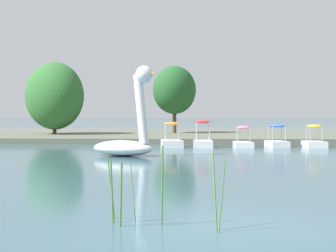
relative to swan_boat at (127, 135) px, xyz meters
name	(u,v)px	position (x,y,z in m)	size (l,w,h in m)	color
ground_plane	(221,226)	(3.68, -15.29, -1.02)	(431.91, 431.91, 0.00)	#385966
shore_bank_far	(198,135)	(3.68, 20.16, -0.82)	(145.11, 22.71, 0.39)	#5B6051
swan_boat	(127,135)	(0.00, 0.00, 0.00)	(3.64, 2.93, 4.35)	white
pedal_boat_yellow	(314,141)	(10.55, 6.70, -0.62)	(1.24, 1.86, 1.39)	white
pedal_boat_blue	(277,140)	(8.37, 7.08, -0.59)	(1.32, 2.12, 1.40)	white
pedal_boat_pink	(243,140)	(6.25, 6.61, -0.60)	(1.14, 1.91, 1.31)	white
pedal_boat_red	(203,140)	(3.79, 6.52, -0.56)	(1.19, 2.01, 1.66)	white
pedal_boat_orange	(172,140)	(1.89, 6.63, -0.60)	(1.51, 2.43, 1.54)	white
tree_sapling_by_fence	(174,90)	(1.62, 19.03, 3.04)	(5.18, 5.18, 5.74)	#4C3823
tree_willow_near_path	(54,96)	(-8.03, 16.24, 2.46)	(6.73, 6.47, 5.82)	#4C3823
reed_clump_foreground	(150,190)	(2.37, -15.30, -0.36)	(2.24, 1.07, 1.50)	#4C7F33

